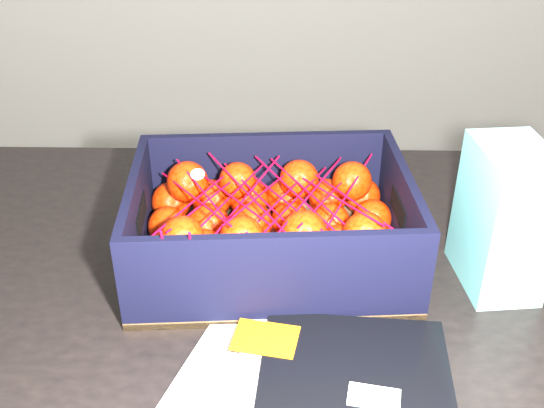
{
  "coord_description": "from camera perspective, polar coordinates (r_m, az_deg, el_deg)",
  "views": [
    {
      "loc": [
        -0.17,
        -0.5,
        1.3
      ],
      "look_at": [
        -0.13,
        0.22,
        0.86
      ],
      "focal_mm": 42.66,
      "sensor_mm": 36.0,
      "label": 1
    }
  ],
  "objects": [
    {
      "name": "retail_carton",
      "position": [
        0.88,
        19.76,
        -1.18
      ],
      "size": [
        0.09,
        0.13,
        0.2
      ],
      "primitive_type": "cube",
      "rotation": [
        0.0,
        0.0,
        0.04
      ],
      "color": "white",
      "rests_on": "table"
    },
    {
      "name": "mesh_net",
      "position": [
        0.86,
        -0.48,
        0.44
      ],
      "size": [
        0.31,
        0.25,
        0.09
      ],
      "color": "red",
      "rests_on": "clementine_heap"
    },
    {
      "name": "produce_crate",
      "position": [
        0.9,
        -0.1,
        -2.66
      ],
      "size": [
        0.38,
        0.28,
        0.13
      ],
      "color": "brown",
      "rests_on": "table"
    },
    {
      "name": "table",
      "position": [
        0.95,
        -0.2,
        -11.49
      ],
      "size": [
        1.25,
        0.88,
        0.75
      ],
      "color": "black",
      "rests_on": "ground"
    },
    {
      "name": "clementine_heap",
      "position": [
        0.9,
        -0.17,
        -2.05
      ],
      "size": [
        0.35,
        0.26,
        0.11
      ],
      "color": "red",
      "rests_on": "produce_crate"
    }
  ]
}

